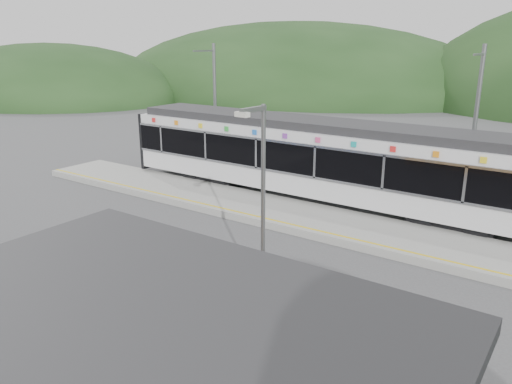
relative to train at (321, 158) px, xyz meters
The scene contains 8 objects.
ground 6.46m from the train, 101.72° to the right, with size 120.00×120.00×0.00m, color #4C4C4F.
hills 5.41m from the train, ahead, with size 146.00×149.00×26.00m.
platform 3.53m from the train, 114.75° to the right, with size 26.00×3.20×0.30m, color #9E9E99.
yellow_line 4.54m from the train, 107.28° to the right, with size 26.00×0.10×0.01m, color yellow.
train is the anchor object (origin of this frame).
catenary_mast_west 8.78m from the train, 162.73° to the left, with size 0.18×1.80×7.00m.
catenary_mast_east 6.50m from the train, 24.01° to the left, with size 0.18×1.80×7.00m.
lamp_post 9.83m from the train, 71.83° to the right, with size 0.36×1.00×5.56m.
Camera 1 is at (11.36, -13.62, 7.06)m, focal length 35.00 mm.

